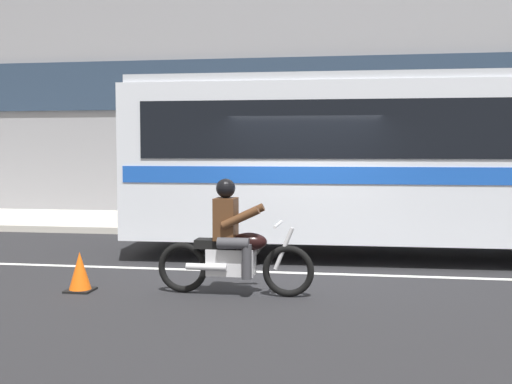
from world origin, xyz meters
name	(u,v)px	position (x,y,z in m)	size (l,w,h in m)	color
ground_plane	(304,266)	(0.00, 0.00, 0.00)	(60.00, 60.00, 0.00)	black
sidewalk_curb	(320,225)	(0.00, 5.10, 0.07)	(28.00, 3.80, 0.15)	#B7B2A8
lane_center_stripe	(302,273)	(0.00, -0.60, 0.00)	(26.60, 0.14, 0.01)	silver
office_building_facade	(326,25)	(0.00, 7.39, 5.40)	(28.00, 0.89, 10.78)	gray
transit_bus	(430,153)	(2.15, 1.19, 1.88)	(10.80, 2.79, 3.22)	silver
motorcycle_with_rider	(234,246)	(-0.79, -2.17, 0.66)	(2.14, 0.64, 1.56)	black
fire_hydrant	(320,213)	(0.07, 3.72, 0.52)	(0.22, 0.30, 0.75)	red
traffic_cone	(80,273)	(-2.92, -2.31, 0.26)	(0.36, 0.36, 0.55)	#EA590F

